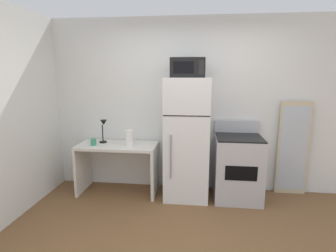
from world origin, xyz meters
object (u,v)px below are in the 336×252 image
oven_range (238,167)px  microwave (188,68)px  leaning_mirror (293,149)px  desk_lamp (103,127)px  desk (118,159)px  paper_towel_roll (129,138)px  refrigerator (187,139)px  coffee_mug (93,142)px

oven_range → microwave: bearing=-178.2°
leaning_mirror → desk_lamp: bearing=-176.5°
desk → oven_range: bearing=-0.5°
paper_towel_roll → leaning_mirror: size_ratio=0.17×
oven_range → paper_towel_roll: bearing=-177.2°
refrigerator → microwave: 1.00m
coffee_mug → paper_towel_roll: 0.54m
paper_towel_roll → microwave: size_ratio=0.52×
microwave → leaning_mirror: microwave is taller
desk_lamp → paper_towel_roll: desk_lamp is taller
desk_lamp → refrigerator: (1.26, -0.08, -0.12)m
refrigerator → desk_lamp: bearing=176.2°
oven_range → desk_lamp: bearing=177.7°
coffee_mug → refrigerator: refrigerator is taller
coffee_mug → microwave: (1.37, 0.05, 1.06)m
leaning_mirror → refrigerator: bearing=-170.6°
desk → microwave: bearing=-2.2°
refrigerator → paper_towel_roll: bearing=-174.9°
desk_lamp → coffee_mug: (-0.11, -0.15, -0.19)m
desk_lamp → refrigerator: bearing=-3.8°
paper_towel_roll → oven_range: (1.56, 0.08, -0.40)m
desk_lamp → paper_towel_roll: (0.43, -0.16, -0.12)m
refrigerator → leaning_mirror: bearing=9.4°
coffee_mug → refrigerator: bearing=2.9°
desk → coffee_mug: size_ratio=12.29×
coffee_mug → microwave: bearing=2.0°
oven_range → leaning_mirror: (0.82, 0.26, 0.23)m
microwave → leaning_mirror: 1.96m
refrigerator → microwave: (0.00, -0.02, 1.00)m
paper_towel_roll → oven_range: 1.61m
paper_towel_roll → oven_range: size_ratio=0.22×
leaning_mirror → desk: bearing=-174.7°
microwave → desk: bearing=177.8°
microwave → leaning_mirror: (1.55, 0.28, -1.16)m
microwave → leaning_mirror: bearing=10.2°
desk → coffee_mug: bearing=-165.5°
desk_lamp → refrigerator: size_ratio=0.20×
refrigerator → coffee_mug: bearing=-177.1°
paper_towel_roll → oven_range: bearing=2.8°
paper_towel_roll → microwave: 1.29m
microwave → desk_lamp: bearing=175.3°
desk_lamp → leaning_mirror: (2.81, 0.17, -0.29)m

